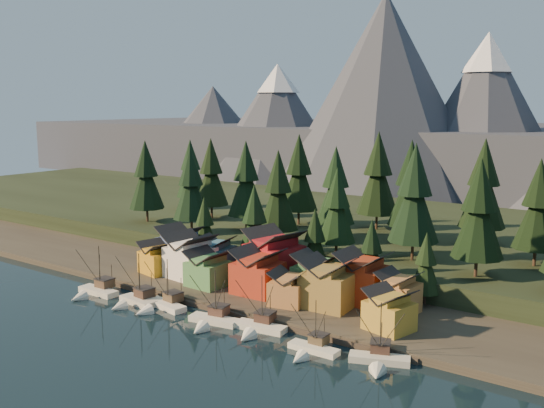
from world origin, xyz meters
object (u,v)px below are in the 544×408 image
Objects in this scene: boat_1 at (134,294)px; boat_4 at (257,321)px; boat_6 at (379,353)px; house_back_1 at (215,254)px; house_front_0 at (157,257)px; house_back_0 at (180,245)px; house_front_1 at (190,255)px; boat_2 at (161,299)px; boat_0 at (94,285)px; boat_3 at (211,314)px; boat_5 at (311,343)px.

boat_1 reaches higher than boat_4.
house_back_1 reaches higher than boat_6.
house_front_0 is 0.88× the size of house_back_0.
house_front_1 is (-31.04, 15.46, 4.73)m from boat_4.
boat_1 is at bearing -103.80° from house_back_1.
boat_1 reaches higher than boat_2.
boat_1 is 54.61m from boat_6.
boat_1 is 24.77m from house_back_1.
boat_0 is 18.75m from boat_2.
boat_0 is at bearing -89.10° from house_back_0.
house_back_0 is (-30.84, 23.65, 4.62)m from boat_3.
house_front_1 is 11.03m from house_back_0.
house_front_1 is at bearing 22.37° from house_front_0.
boat_0 reaches higher than boat_2.
house_back_1 is (11.58, 0.15, -0.65)m from house_back_0.
boat_4 is 45.87m from house_back_0.
house_front_0 is 0.81× the size of house_front_1.
house_back_1 is at bearing 6.19° from house_back_0.
boat_4 is at bearing 168.28° from boat_5.
boat_6 is (66.67, 3.24, -0.23)m from boat_0.
house_back_0 reaches higher than boat_4.
boat_2 is at bearing 177.62° from boat_5.
boat_3 is 1.24× the size of house_back_1.
boat_2 reaches higher than boat_5.
boat_5 is at bearing -18.57° from boat_4.
boat_3 is 39.14m from house_back_0.
boat_6 is (54.54, 2.68, -0.35)m from boat_1.
boat_0 is at bearing -114.37° from house_front_1.
boat_1 is at bearing 179.82° from boat_5.
boat_0 is at bearing 177.27° from boat_4.
boat_2 reaches higher than boat_6.
boat_2 is (18.65, 1.99, -0.18)m from boat_0.
boat_5 is 1.14× the size of house_front_0.
boat_4 is 24.44m from boat_6.
boat_2 is at bearing 167.29° from boat_3.
boat_3 reaches higher than boat_6.
boat_5 is at bearing -40.63° from house_back_1.
house_front_1 is (-0.94, 18.25, 4.51)m from boat_1.
boat_4 is (42.22, 3.36, -0.11)m from boat_0.
boat_2 is 1.04× the size of boat_6.
boat_1 is at bearing -158.51° from boat_2.
house_front_1 is (11.19, 18.82, 4.63)m from boat_0.
boat_0 reaches higher than house_back_1.
boat_0 reaches higher than house_front_0.
boat_4 is (9.41, 2.15, 0.04)m from boat_3.
house_front_1 reaches higher than boat_3.
house_front_1 reaches higher than house_back_0.
boat_0 is 28.71m from house_back_1.
house_front_1 is at bearing 59.34° from boat_0.
boat_1 is 20.70m from boat_3.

